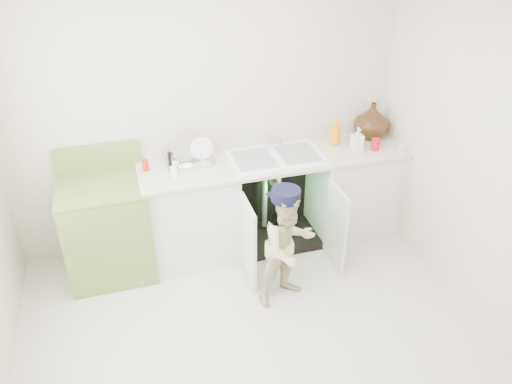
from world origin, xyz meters
TOP-DOWN VIEW (x-y plane):
  - ground at (0.00, 0.00)m, footprint 3.50×3.50m
  - room_shell at (0.00, 0.00)m, footprint 6.00×5.50m
  - counter_run at (0.59, 1.21)m, footprint 2.44×1.02m
  - avocado_stove at (-0.97, 1.18)m, footprint 0.71×0.65m
  - repair_worker at (0.40, 0.41)m, footprint 0.59×0.72m

SIDE VIEW (x-z plane):
  - ground at x=0.00m, z-range 0.00..0.00m
  - avocado_stove at x=-0.97m, z-range -0.10..1.01m
  - counter_run at x=0.59m, z-range -0.14..1.10m
  - repair_worker at x=0.40m, z-range 0.00..1.04m
  - room_shell at x=0.00m, z-range 0.62..1.88m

